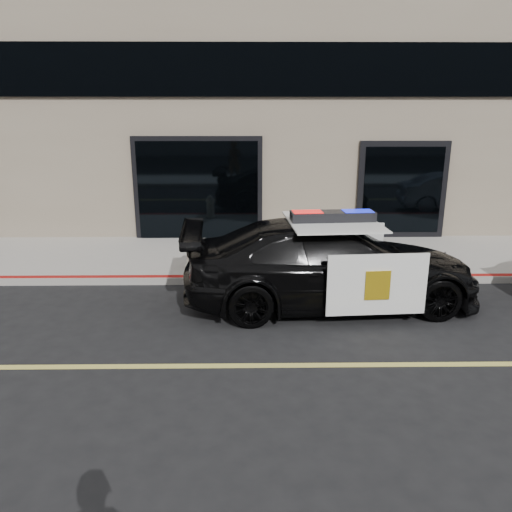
{
  "coord_description": "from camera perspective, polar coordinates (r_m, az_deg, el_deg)",
  "views": [
    {
      "loc": [
        0.37,
        -6.43,
        3.54
      ],
      "look_at": [
        0.49,
        2.2,
        1.0
      ],
      "focal_mm": 35.0,
      "sensor_mm": 36.0,
      "label": 1
    }
  ],
  "objects": [
    {
      "name": "building_n",
      "position": [
        17.11,
        -2.23,
        24.67
      ],
      "size": [
        60.0,
        7.0,
        12.0
      ],
      "primitive_type": "cube",
      "color": "#756856",
      "rests_on": "ground"
    },
    {
      "name": "police_car",
      "position": [
        9.35,
        8.52,
        -0.82
      ],
      "size": [
        2.94,
        5.74,
        1.78
      ],
      "color": "black",
      "rests_on": "ground"
    },
    {
      "name": "fire_hydrant",
      "position": [
        11.08,
        -7.32,
        0.31
      ],
      "size": [
        0.33,
        0.46,
        0.73
      ],
      "color": "white",
      "rests_on": "sidewalk_n"
    },
    {
      "name": "sidewalk_n",
      "position": [
        12.19,
        -2.5,
        -0.12
      ],
      "size": [
        60.0,
        3.5,
        0.15
      ],
      "primitive_type": "cube",
      "color": "gray",
      "rests_on": "ground"
    },
    {
      "name": "ground",
      "position": [
        7.35,
        -3.69,
        -12.44
      ],
      "size": [
        120.0,
        120.0,
        0.0
      ],
      "primitive_type": "plane",
      "color": "black",
      "rests_on": "ground"
    }
  ]
}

